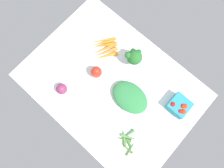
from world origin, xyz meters
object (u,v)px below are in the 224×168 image
(berry_basket, at_px, (179,106))
(okra_pile, at_px, (127,140))
(red_onion_near_basket, at_px, (62,89))
(leafy_greens_clump, at_px, (130,97))
(bell_pepper_red, at_px, (96,72))
(broccoli_head, at_px, (134,56))
(carrot_bunch, at_px, (104,48))

(berry_basket, bearing_deg, okra_pile, -106.15)
(red_onion_near_basket, height_order, leafy_greens_clump, red_onion_near_basket)
(okra_pile, xyz_separation_m, bell_pepper_red, (-0.39, 0.17, 0.04))
(okra_pile, distance_m, leafy_greens_clump, 0.24)
(red_onion_near_basket, relative_size, broccoli_head, 0.51)
(okra_pile, bearing_deg, carrot_bunch, 145.21)
(bell_pepper_red, relative_size, carrot_bunch, 0.43)
(berry_basket, height_order, leafy_greens_clump, berry_basket)
(bell_pepper_red, height_order, red_onion_near_basket, bell_pepper_red)
(okra_pile, distance_m, bell_pepper_red, 0.43)
(broccoli_head, relative_size, berry_basket, 1.14)
(okra_pile, bearing_deg, berry_basket, 73.85)
(carrot_bunch, distance_m, leafy_greens_clump, 0.35)
(bell_pepper_red, distance_m, carrot_bunch, 0.18)
(okra_pile, height_order, berry_basket, berry_basket)
(bell_pepper_red, xyz_separation_m, leafy_greens_clump, (0.25, 0.02, -0.02))
(bell_pepper_red, bearing_deg, broccoli_head, 62.84)
(broccoli_head, relative_size, leafy_greens_clump, 0.56)
(broccoli_head, bearing_deg, okra_pile, -53.44)
(red_onion_near_basket, distance_m, broccoli_head, 0.47)
(okra_pile, relative_size, red_onion_near_basket, 2.11)
(leafy_greens_clump, bearing_deg, bell_pepper_red, -174.79)
(red_onion_near_basket, distance_m, berry_basket, 0.70)
(bell_pepper_red, bearing_deg, red_onion_near_basket, -111.94)
(red_onion_near_basket, relative_size, berry_basket, 0.58)
(leafy_greens_clump, bearing_deg, okra_pile, -53.48)
(berry_basket, bearing_deg, carrot_bunch, -178.27)
(carrot_bunch, xyz_separation_m, berry_basket, (0.57, 0.02, 0.02))
(berry_basket, bearing_deg, leafy_greens_clump, -148.52)
(okra_pile, bearing_deg, broccoli_head, 126.56)
(carrot_bunch, distance_m, berry_basket, 0.58)
(bell_pepper_red, distance_m, broccoli_head, 0.24)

